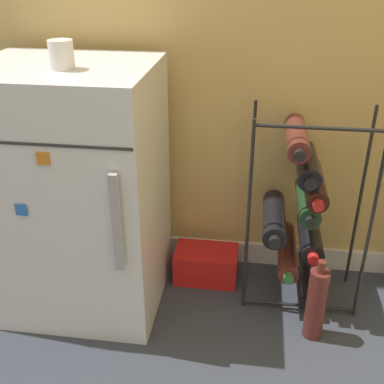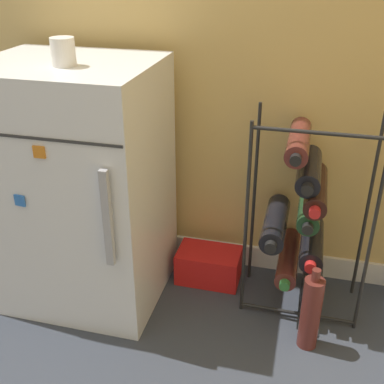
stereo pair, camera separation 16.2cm
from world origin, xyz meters
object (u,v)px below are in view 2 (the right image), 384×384
object	(u,v)px
mini_fridge	(79,186)
fridge_top_cup	(63,52)
wine_rack	(302,217)
soda_box	(209,265)
loose_bottle_floor	(311,312)

from	to	relation	value
mini_fridge	fridge_top_cup	world-z (taller)	fridge_top_cup
mini_fridge	wine_rack	xyz separation A→B (m)	(0.76, 0.11, -0.07)
soda_box	wine_rack	bearing A→B (deg)	-8.61
fridge_top_cup	wine_rack	bearing A→B (deg)	12.73
fridge_top_cup	loose_bottle_floor	size ratio (longest dim) A/B	0.27
soda_box	fridge_top_cup	xyz separation A→B (m)	(-0.40, -0.21, 0.83)
fridge_top_cup	loose_bottle_floor	bearing A→B (deg)	-3.55
wine_rack	soda_box	bearing A→B (deg)	171.39
wine_rack	soda_box	world-z (taller)	wine_rack
wine_rack	loose_bottle_floor	world-z (taller)	wine_rack
soda_box	loose_bottle_floor	xyz separation A→B (m)	(0.39, -0.26, 0.07)
soda_box	fridge_top_cup	distance (m)	0.95
soda_box	loose_bottle_floor	world-z (taller)	loose_bottle_floor
fridge_top_cup	loose_bottle_floor	distance (m)	1.10
mini_fridge	fridge_top_cup	xyz separation A→B (m)	(0.03, -0.06, 0.47)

